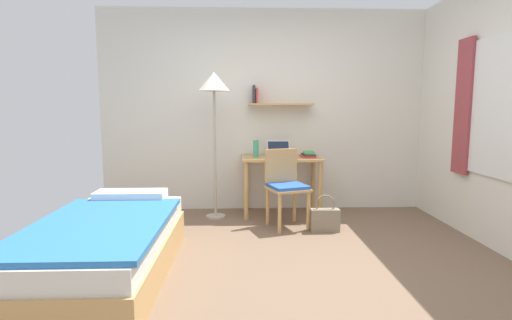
{
  "coord_description": "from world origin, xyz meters",
  "views": [
    {
      "loc": [
        -0.38,
        -3.2,
        1.33
      ],
      "look_at": [
        -0.24,
        0.51,
        0.85
      ],
      "focal_mm": 27.76,
      "sensor_mm": 36.0,
      "label": 1
    }
  ],
  "objects_px": {
    "book_stack": "(308,154)",
    "water_bottle": "(256,149)",
    "handbag": "(325,219)",
    "bed": "(106,247)",
    "laptop": "(279,152)",
    "desk": "(281,168)",
    "desk_chair": "(286,184)",
    "standing_lamp": "(214,91)"
  },
  "relations": [
    {
      "from": "laptop",
      "to": "handbag",
      "type": "distance_m",
      "value": 1.11
    },
    {
      "from": "laptop",
      "to": "water_bottle",
      "type": "height_order",
      "value": "water_bottle"
    },
    {
      "from": "water_bottle",
      "to": "book_stack",
      "type": "xyz_separation_m",
      "value": [
        0.65,
        -0.04,
        -0.07
      ]
    },
    {
      "from": "desk_chair",
      "to": "laptop",
      "type": "xyz_separation_m",
      "value": [
        -0.03,
        0.56,
        0.3
      ]
    },
    {
      "from": "desk",
      "to": "laptop",
      "type": "distance_m",
      "value": 0.2
    },
    {
      "from": "standing_lamp",
      "to": "book_stack",
      "type": "xyz_separation_m",
      "value": [
        1.15,
        0.09,
        -0.78
      ]
    },
    {
      "from": "desk",
      "to": "book_stack",
      "type": "xyz_separation_m",
      "value": [
        0.33,
        -0.04,
        0.18
      ]
    },
    {
      "from": "laptop",
      "to": "bed",
      "type": "bearing_deg",
      "value": -129.38
    },
    {
      "from": "water_bottle",
      "to": "handbag",
      "type": "height_order",
      "value": "water_bottle"
    },
    {
      "from": "handbag",
      "to": "bed",
      "type": "bearing_deg",
      "value": -150.89
    },
    {
      "from": "desk_chair",
      "to": "water_bottle",
      "type": "relative_size",
      "value": 4.17
    },
    {
      "from": "handbag",
      "to": "water_bottle",
      "type": "bearing_deg",
      "value": 135.39
    },
    {
      "from": "bed",
      "to": "book_stack",
      "type": "relative_size",
      "value": 8.4
    },
    {
      "from": "desk_chair",
      "to": "book_stack",
      "type": "distance_m",
      "value": 0.64
    },
    {
      "from": "laptop",
      "to": "handbag",
      "type": "height_order",
      "value": "laptop"
    },
    {
      "from": "bed",
      "to": "laptop",
      "type": "xyz_separation_m",
      "value": [
        1.55,
        1.89,
        0.55
      ]
    },
    {
      "from": "book_stack",
      "to": "handbag",
      "type": "bearing_deg",
      "value": -83.61
    },
    {
      "from": "bed",
      "to": "laptop",
      "type": "relative_size",
      "value": 6.42
    },
    {
      "from": "book_stack",
      "to": "handbag",
      "type": "relative_size",
      "value": 0.57
    },
    {
      "from": "bed",
      "to": "standing_lamp",
      "type": "height_order",
      "value": "standing_lamp"
    },
    {
      "from": "bed",
      "to": "handbag",
      "type": "xyz_separation_m",
      "value": [
        1.99,
        1.11,
        -0.1
      ]
    },
    {
      "from": "desk",
      "to": "laptop",
      "type": "bearing_deg",
      "value": 120.25
    },
    {
      "from": "standing_lamp",
      "to": "laptop",
      "type": "xyz_separation_m",
      "value": [
        0.79,
        0.18,
        -0.76
      ]
    },
    {
      "from": "desk_chair",
      "to": "standing_lamp",
      "type": "bearing_deg",
      "value": 155.26
    },
    {
      "from": "bed",
      "to": "desk_chair",
      "type": "bearing_deg",
      "value": 40.0
    },
    {
      "from": "bed",
      "to": "desk",
      "type": "bearing_deg",
      "value": 49.17
    },
    {
      "from": "book_stack",
      "to": "water_bottle",
      "type": "bearing_deg",
      "value": 176.9
    },
    {
      "from": "desk_chair",
      "to": "water_bottle",
      "type": "height_order",
      "value": "water_bottle"
    },
    {
      "from": "desk_chair",
      "to": "handbag",
      "type": "bearing_deg",
      "value": -27.7
    },
    {
      "from": "desk",
      "to": "water_bottle",
      "type": "bearing_deg",
      "value": -179.79
    },
    {
      "from": "desk_chair",
      "to": "water_bottle",
      "type": "xyz_separation_m",
      "value": [
        -0.32,
        0.5,
        0.35
      ]
    },
    {
      "from": "bed",
      "to": "desk_chair",
      "type": "xyz_separation_m",
      "value": [
        1.58,
        1.32,
        0.25
      ]
    },
    {
      "from": "bed",
      "to": "standing_lamp",
      "type": "distance_m",
      "value": 2.27
    },
    {
      "from": "desk_chair",
      "to": "standing_lamp",
      "type": "height_order",
      "value": "standing_lamp"
    },
    {
      "from": "book_stack",
      "to": "laptop",
      "type": "bearing_deg",
      "value": 165.67
    },
    {
      "from": "desk",
      "to": "laptop",
      "type": "height_order",
      "value": "laptop"
    },
    {
      "from": "laptop",
      "to": "book_stack",
      "type": "distance_m",
      "value": 0.38
    },
    {
      "from": "desk",
      "to": "book_stack",
      "type": "height_order",
      "value": "book_stack"
    },
    {
      "from": "desk_chair",
      "to": "handbag",
      "type": "relative_size",
      "value": 2.17
    },
    {
      "from": "water_bottle",
      "to": "standing_lamp",
      "type": "bearing_deg",
      "value": -165.82
    },
    {
      "from": "bed",
      "to": "water_bottle",
      "type": "bearing_deg",
      "value": 55.46
    },
    {
      "from": "book_stack",
      "to": "handbag",
      "type": "xyz_separation_m",
      "value": [
        0.08,
        -0.69,
        -0.63
      ]
    }
  ]
}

